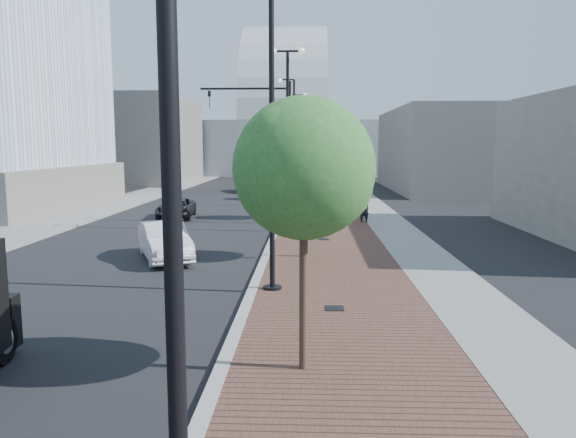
{
  "coord_description": "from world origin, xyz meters",
  "views": [
    {
      "loc": [
        1.7,
        -6.35,
        4.45
      ],
      "look_at": [
        1.0,
        12.0,
        2.0
      ],
      "focal_mm": 34.45,
      "sensor_mm": 36.0,
      "label": 1
    }
  ],
  "objects": [
    {
      "name": "tree_3",
      "position": [
        1.65,
        39.02,
        3.59
      ],
      "size": [
        2.81,
        2.81,
        5.01
      ],
      "color": "#382619",
      "rests_on": "ground"
    },
    {
      "name": "sidewalk",
      "position": [
        3.5,
        40.0,
        0.06
      ],
      "size": [
        7.0,
        140.0,
        0.12
      ],
      "primitive_type": "cube",
      "color": "#4C2D23",
      "rests_on": "ground"
    },
    {
      "name": "utility_cover_1",
      "position": [
        2.4,
        8.0,
        0.13
      ],
      "size": [
        0.5,
        0.5,
        0.02
      ],
      "primitive_type": "cube",
      "color": "black",
      "rests_on": "sidewalk"
    },
    {
      "name": "streetlight_1",
      "position": [
        0.49,
        10.0,
        4.34
      ],
      "size": [
        1.44,
        0.56,
        9.21
      ],
      "color": "black",
      "rests_on": "ground"
    },
    {
      "name": "dark_car_far",
      "position": [
        -4.38,
        46.68,
        0.73
      ],
      "size": [
        2.86,
        5.29,
        1.46
      ],
      "primitive_type": "imported",
      "rotation": [
        0.0,
        0.0,
        0.17
      ],
      "color": "black",
      "rests_on": "ground"
    },
    {
      "name": "white_sedan",
      "position": [
        -3.96,
        14.79,
        0.73
      ],
      "size": [
        3.22,
        4.71,
        1.47
      ],
      "primitive_type": "imported",
      "rotation": [
        0.0,
        0.0,
        0.41
      ],
      "color": "silver",
      "rests_on": "ground"
    },
    {
      "name": "commercial_block_ne",
      "position": [
        16.0,
        50.0,
        4.0
      ],
      "size": [
        12.0,
        22.0,
        8.0
      ],
      "primitive_type": "cube",
      "color": "#65615B",
      "rests_on": "ground"
    },
    {
      "name": "streetlight_3",
      "position": [
        0.49,
        34.0,
        4.34
      ],
      "size": [
        1.44,
        0.56,
        9.21
      ],
      "color": "black",
      "rests_on": "ground"
    },
    {
      "name": "tree_2",
      "position": [
        1.65,
        27.02,
        3.78
      ],
      "size": [
        2.35,
        2.3,
        4.94
      ],
      "color": "#382619",
      "rests_on": "ground"
    },
    {
      "name": "concrete_strip",
      "position": [
        6.2,
        40.0,
        0.07
      ],
      "size": [
        2.4,
        140.0,
        0.13
      ],
      "primitive_type": "cube",
      "color": "slate",
      "rests_on": "ground"
    },
    {
      "name": "dark_car_mid",
      "position": [
        -6.49,
        27.23,
        0.62
      ],
      "size": [
        2.43,
        4.6,
        1.23
      ],
      "primitive_type": "imported",
      "rotation": [
        0.0,
        0.0,
        0.09
      ],
      "color": "black",
      "rests_on": "ground"
    },
    {
      "name": "curb",
      "position": [
        0.0,
        40.0,
        0.07
      ],
      "size": [
        0.3,
        140.0,
        0.14
      ],
      "primitive_type": "cube",
      "color": "gray",
      "rests_on": "ground"
    },
    {
      "name": "tree_1",
      "position": [
        1.65,
        15.02,
        3.6
      ],
      "size": [
        2.67,
        2.67,
        4.95
      ],
      "color": "#382619",
      "rests_on": "ground"
    },
    {
      "name": "west_sidewalk",
      "position": [
        -13.0,
        40.0,
        0.06
      ],
      "size": [
        4.0,
        140.0,
        0.12
      ],
      "primitive_type": "cube",
      "color": "slate",
      "rests_on": "ground"
    },
    {
      "name": "streetlight_0",
      "position": [
        0.6,
        -2.0,
        4.82
      ],
      "size": [
        1.72,
        0.56,
        9.28
      ],
      "color": "black",
      "rests_on": "ground"
    },
    {
      "name": "traffic_mast",
      "position": [
        -0.3,
        25.0,
        4.98
      ],
      "size": [
        5.09,
        0.2,
        8.0
      ],
      "color": "black",
      "rests_on": "ground"
    },
    {
      "name": "utility_cover_2",
      "position": [
        2.4,
        19.0,
        0.13
      ],
      "size": [
        0.5,
        0.5,
        0.02
      ],
      "primitive_type": "cube",
      "color": "black",
      "rests_on": "sidewalk"
    },
    {
      "name": "tree_0",
      "position": [
        1.65,
        4.02,
        4.01
      ],
      "size": [
        2.7,
        2.7,
        5.37
      ],
      "color": "#382619",
      "rests_on": "ground"
    },
    {
      "name": "convention_center",
      "position": [
        -2.0,
        85.0,
        6.0
      ],
      "size": [
        50.0,
        30.0,
        50.0
      ],
      "color": "#9EA2A8",
      "rests_on": "ground"
    },
    {
      "name": "streetlight_2",
      "position": [
        0.6,
        22.0,
        4.82
      ],
      "size": [
        1.72,
        0.56,
        9.28
      ],
      "color": "black",
      "rests_on": "ground"
    },
    {
      "name": "pedestrian",
      "position": [
        4.83,
        24.95,
        0.84
      ],
      "size": [
        0.69,
        0.54,
        1.69
      ],
      "primitive_type": "imported",
      "rotation": [
        0.0,
        0.0,
        3.38
      ],
      "color": "black",
      "rests_on": "ground"
    },
    {
      "name": "commercial_block_nw",
      "position": [
        -20.0,
        60.0,
        5.0
      ],
      "size": [
        14.0,
        20.0,
        10.0
      ],
      "primitive_type": "cube",
      "color": "#615D57",
      "rests_on": "ground"
    },
    {
      "name": "streetlight_4",
      "position": [
        0.6,
        46.0,
        4.82
      ],
      "size": [
        1.72,
        0.56,
        9.28
      ],
      "color": "black",
      "rests_on": "ground"
    }
  ]
}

